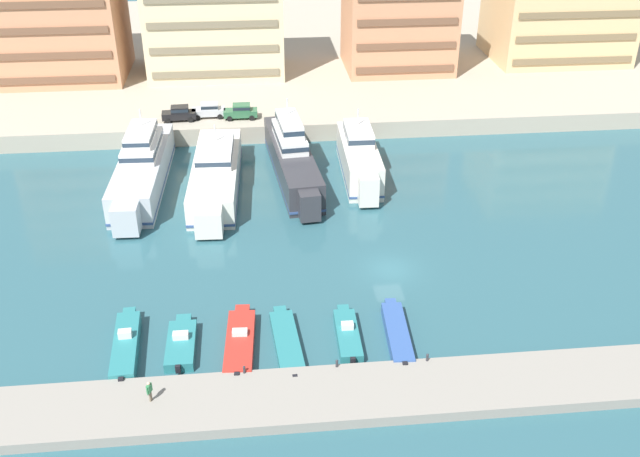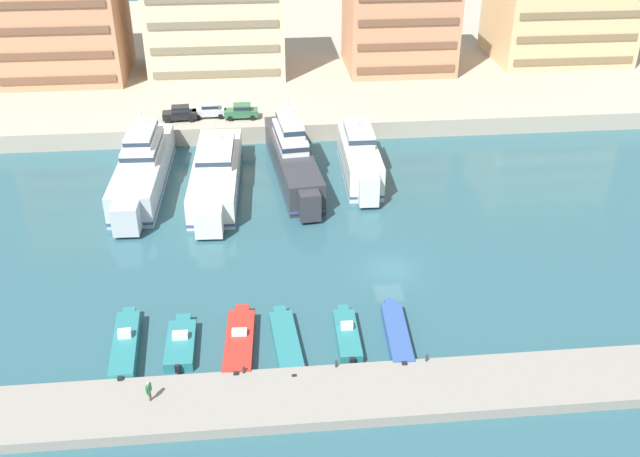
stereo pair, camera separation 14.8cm
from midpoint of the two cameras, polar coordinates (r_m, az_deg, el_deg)
The scene contains 22 objects.
ground_plane at distance 62.82m, azimuth 5.56°, elevation -3.29°, with size 400.00×400.00×0.00m, color #2D5B66.
quay_promenade at distance 120.56m, azimuth -0.15°, elevation 14.03°, with size 180.00×70.00×2.17m, color #ADA38E.
pier_dock at distance 50.62m, azimuth 8.88°, elevation -12.57°, with size 120.00×5.46×0.80m, color gray.
yacht_silver_far_left at distance 78.13m, azimuth -14.09°, elevation 4.75°, with size 5.15×22.11×7.68m.
yacht_ivory_left at distance 76.14m, azimuth -8.39°, elevation 4.37°, with size 5.42×21.48×6.17m.
yacht_charcoal_mid_left at distance 78.17m, azimuth -2.30°, elevation 5.75°, with size 5.51×22.08×7.98m.
yacht_ivory_center_left at distance 78.29m, azimuth 3.11°, elevation 5.69°, with size 3.94×16.16×6.98m.
motorboat_teal_far_left at distance 55.19m, azimuth -15.33°, elevation -9.02°, with size 2.15×8.42×1.67m.
motorboat_teal_left at distance 54.70m, azimuth -11.12°, elevation -9.01°, with size 2.11×6.39×1.29m.
motorboat_red_mid_left at distance 54.10m, azimuth -6.49°, elevation -9.00°, with size 2.44×8.30×1.32m.
motorboat_teal_center_left at distance 53.89m, azimuth -2.74°, elevation -9.15°, with size 2.38×8.64×0.80m.
motorboat_teal_center at distance 54.54m, azimuth 2.14°, elevation -8.47°, with size 1.75×6.76×1.31m.
motorboat_blue_center_right at distance 54.83m, azimuth 6.10°, elevation -8.36°, with size 1.93×8.04×0.94m.
car_black_far_left at distance 89.53m, azimuth -11.24°, elevation 9.06°, with size 4.19×2.10×1.80m.
car_silver_left at distance 89.96m, azimuth -8.92°, elevation 9.37°, with size 4.13×1.98×1.80m.
car_green_mid_left at distance 89.07m, azimuth -6.40°, elevation 9.34°, with size 4.12×1.95×1.80m.
apartment_block_left at distance 105.30m, azimuth -8.54°, elevation 16.79°, with size 19.25×12.66×19.07m.
apartment_block_mid_left at distance 106.89m, azimuth 6.30°, elevation 17.05°, with size 15.40×12.71×18.76m.
pedestrian_near_edge at distance 49.32m, azimuth -13.57°, elevation -12.43°, with size 0.36×0.58×1.60m.
bollard_west at distance 50.73m, azimuth -6.17°, elevation -11.13°, with size 0.20×0.20×0.61m.
bollard_west_mid at distance 50.94m, azimuth 1.27°, elevation -10.71°, with size 0.20×0.20×0.61m.
bollard_east_mid at distance 51.98m, azimuth 8.50°, elevation -10.13°, with size 0.20×0.20×0.61m.
Camera 1 is at (-11.33, -51.35, 34.39)m, focal length 40.00 mm.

